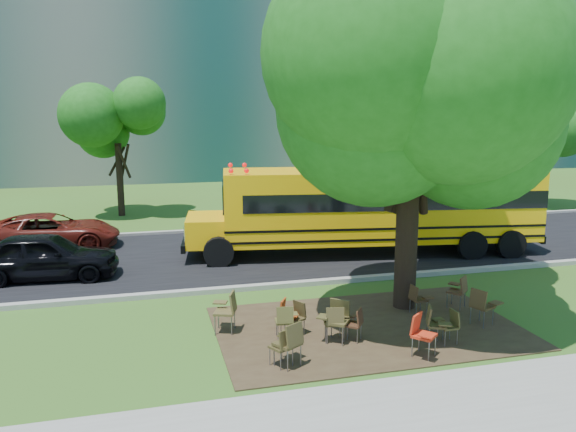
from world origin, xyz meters
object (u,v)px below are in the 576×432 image
object	(u,v)px
chair_12	(418,297)
chair_14	(435,321)
chair_5	(421,331)
chair_0	(284,343)
chair_10	(287,313)
chair_3	(337,316)
chair_6	(449,323)
chair_1	(285,318)
chair_9	(295,315)
chair_2	(290,339)
chair_13	(459,288)
chair_4	(335,320)
chair_8	(227,308)
chair_11	(355,321)
chair_7	(482,303)
main_tree	(413,80)
black_car	(45,256)
bg_car_red	(51,232)
school_bus	(377,205)

from	to	relation	value
chair_12	chair_14	distance (m)	1.78
chair_5	chair_12	world-z (taller)	chair_5
chair_0	chair_5	distance (m)	2.86
chair_10	chair_3	bearing A→B (deg)	81.72
chair_5	chair_6	world-z (taller)	chair_5
chair_1	chair_9	distance (m)	0.36
chair_0	chair_2	xyz separation A→B (m)	(0.13, -0.04, 0.08)
chair_3	chair_13	bearing A→B (deg)	-124.99
chair_4	chair_9	size ratio (longest dim) A/B	1.09
chair_6	chair_10	world-z (taller)	chair_10
chair_1	chair_13	distance (m)	4.87
chair_8	chair_14	distance (m)	4.61
chair_12	chair_5	bearing A→B (deg)	-29.33
chair_11	chair_2	bearing A→B (deg)	154.60
chair_6	chair_7	bearing A→B (deg)	-62.53
chair_6	chair_14	bearing A→B (deg)	83.11
chair_7	chair_9	size ratio (longest dim) A/B	1.18
chair_11	main_tree	bearing A→B (deg)	-12.25
chair_6	chair_14	size ratio (longest dim) A/B	0.90
chair_5	chair_9	world-z (taller)	chair_5
chair_1	chair_3	bearing A→B (deg)	-13.03
chair_12	chair_9	bearing A→B (deg)	-85.97
chair_0	chair_13	size ratio (longest dim) A/B	0.94
black_car	chair_12	bearing A→B (deg)	-116.46
chair_5	chair_4	bearing A→B (deg)	-78.01
chair_4	chair_13	distance (m)	4.00
main_tree	chair_8	bearing A→B (deg)	-173.66
chair_0	chair_12	distance (m)	4.39
main_tree	chair_4	world-z (taller)	main_tree
chair_13	main_tree	bearing A→B (deg)	122.30
chair_9	chair_11	bearing A→B (deg)	-149.80
chair_9	bg_car_red	world-z (taller)	bg_car_red
main_tree	chair_8	world-z (taller)	main_tree
chair_0	chair_6	size ratio (longest dim) A/B	1.07
chair_0	chair_1	bearing A→B (deg)	46.16
school_bus	chair_1	world-z (taller)	school_bus
chair_0	chair_7	bearing A→B (deg)	-17.86
chair_3	chair_8	distance (m)	2.51
chair_9	black_car	xyz separation A→B (m)	(-6.16, 6.02, 0.24)
chair_12	school_bus	bearing A→B (deg)	162.46
chair_9	bg_car_red	size ratio (longest dim) A/B	0.16
chair_3	chair_2	bearing A→B (deg)	73.53
main_tree	chair_3	bearing A→B (deg)	-145.93
chair_9	chair_2	bearing A→B (deg)	132.25
main_tree	chair_3	distance (m)	5.93
school_bus	chair_7	xyz separation A→B (m)	(-0.40, -7.11, -1.16)
chair_5	chair_11	bearing A→B (deg)	-87.14
main_tree	chair_5	distance (m)	5.98
chair_12	chair_13	xyz separation A→B (m)	(1.25, 0.18, 0.07)
chair_3	chair_9	bearing A→B (deg)	-1.18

